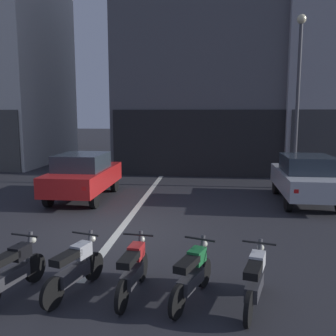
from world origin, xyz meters
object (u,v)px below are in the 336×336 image
car_silver_parked_kerbside (306,177)px  motorcycle_black_row_leftmost (13,270)px  motorcycle_white_row_rightmost (255,280)px  car_red_crossing_near (83,175)px  car_blue_down_street (200,148)px  motorcycle_red_row_centre (133,269)px  motorcycle_silver_row_left_mid (75,268)px  motorcycle_green_row_right_mid (192,274)px  street_lamp (298,85)px

car_silver_parked_kerbside → motorcycle_black_row_leftmost: bearing=-131.5°
car_silver_parked_kerbside → motorcycle_white_row_rightmost: bearing=-109.0°
car_red_crossing_near → car_silver_parked_kerbside: bearing=2.1°
car_blue_down_street → motorcycle_red_row_centre: (-0.62, -17.29, -0.43)m
motorcycle_red_row_centre → motorcycle_white_row_rightmost: size_ratio=1.02×
motorcycle_black_row_leftmost → motorcycle_white_row_rightmost: (4.01, 0.07, 0.00)m
motorcycle_white_row_rightmost → motorcycle_silver_row_left_mid: bearing=177.5°
car_red_crossing_near → motorcycle_green_row_right_mid: (4.21, -6.94, -0.43)m
motorcycle_black_row_leftmost → motorcycle_white_row_rightmost: same height
motorcycle_black_row_leftmost → motorcycle_green_row_right_mid: size_ratio=1.03×
street_lamp → motorcycle_silver_row_left_mid: street_lamp is taller
motorcycle_white_row_rightmost → car_red_crossing_near: bearing=126.5°
motorcycle_silver_row_left_mid → car_blue_down_street: bearing=84.7°
car_blue_down_street → car_red_crossing_near: bearing=-110.1°
car_silver_parked_kerbside → motorcycle_red_row_centre: bearing=-122.4°
motorcycle_silver_row_left_mid → motorcycle_green_row_right_mid: (2.00, -0.04, 0.00)m
street_lamp → motorcycle_black_row_leftmost: street_lamp is taller
motorcycle_silver_row_left_mid → motorcycle_white_row_rightmost: same height
car_blue_down_street → motorcycle_silver_row_left_mid: bearing=-95.3°
car_red_crossing_near → street_lamp: (7.88, 2.83, 3.25)m
motorcycle_black_row_leftmost → motorcycle_red_row_centre: (2.00, 0.25, 0.00)m
car_silver_parked_kerbside → motorcycle_red_row_centre: 8.46m
street_lamp → motorcycle_black_row_leftmost: bearing=-123.9°
car_red_crossing_near → motorcycle_red_row_centre: size_ratio=2.46×
street_lamp → motorcycle_black_row_leftmost: 12.51m
car_blue_down_street → motorcycle_red_row_centre: bearing=-92.1°
motorcycle_red_row_centre → motorcycle_green_row_right_mid: bearing=-5.0°
car_blue_down_street → motorcycle_green_row_right_mid: (0.38, -17.38, -0.43)m
motorcycle_green_row_right_mid → car_silver_parked_kerbside: bearing=64.0°
street_lamp → motorcycle_white_row_rightmost: size_ratio=4.17×
motorcycle_red_row_centre → motorcycle_white_row_rightmost: bearing=-5.1°
street_lamp → motorcycle_black_row_leftmost: size_ratio=4.12×
car_silver_parked_kerbside → motorcycle_green_row_right_mid: car_silver_parked_kerbside is taller
street_lamp → motorcycle_red_row_centre: size_ratio=4.08×
car_blue_down_street → motorcycle_black_row_leftmost: size_ratio=2.58×
car_silver_parked_kerbside → motorcycle_black_row_leftmost: (-6.52, -7.38, -0.43)m
car_silver_parked_kerbside → street_lamp: (0.15, 2.54, 3.25)m
car_red_crossing_near → motorcycle_silver_row_left_mid: size_ratio=2.53×
car_red_crossing_near → motorcycle_red_row_centre: car_red_crossing_near is taller
street_lamp → car_red_crossing_near: bearing=-160.3°
car_silver_parked_kerbside → motorcycle_silver_row_left_mid: 9.07m
motorcycle_silver_row_left_mid → motorcycle_black_row_leftmost: bearing=-168.7°
car_blue_down_street → motorcycle_silver_row_left_mid: size_ratio=2.63×
car_silver_parked_kerbside → motorcycle_white_row_rightmost: 7.75m
motorcycle_silver_row_left_mid → motorcycle_green_row_right_mid: same height
car_silver_parked_kerbside → motorcycle_green_row_right_mid: size_ratio=2.59×
car_blue_down_street → motorcycle_green_row_right_mid: car_blue_down_street is taller
car_blue_down_street → motorcycle_white_row_rightmost: car_blue_down_street is taller
street_lamp → motorcycle_white_row_rightmost: (-2.67, -9.85, -3.68)m
car_red_crossing_near → street_lamp: bearing=19.7°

